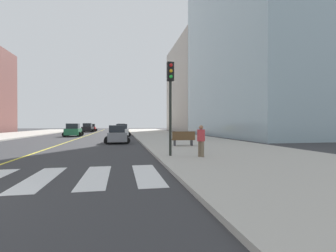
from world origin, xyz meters
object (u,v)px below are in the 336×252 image
Objects in this scene: car_yellow_second at (121,128)px; car_gray_fourth at (117,135)px; car_black_sixth at (88,128)px; car_white_nearest at (122,131)px; car_red_third at (92,128)px; traffic_light_near_corner at (170,90)px; car_green_fifth at (73,130)px; park_bench at (183,139)px; pedestrian_waiting_east at (201,139)px.

car_yellow_second is 1.11× the size of car_gray_fourth.
car_white_nearest is at bearing -67.95° from car_black_sixth.
car_red_third is 52.45m from traffic_light_near_corner.
car_green_fifth is (-7.08, 1.15, 0.03)m from car_white_nearest.
car_red_third is (-7.36, 26.93, 0.01)m from car_white_nearest.
car_black_sixth is at bearing -11.54° from car_yellow_second.
pedestrian_waiting_east reaches higher than park_bench.
car_black_sixth is (-7.02, 33.80, 0.15)m from car_gray_fourth.
car_green_fifth reaches higher than car_gray_fourth.
park_bench is 6.51m from pedestrian_waiting_east.
car_green_fifth is 28.61m from pedestrian_waiting_east.
car_green_fifth is at bearing -10.51° from car_white_nearest.
car_green_fifth is at bearing -67.63° from car_gray_fourth.
traffic_light_near_corner is (2.51, -24.50, 2.78)m from car_white_nearest.
car_red_third is at bearing 90.74° from car_black_sixth.
car_red_third is at bearing -82.75° from car_gray_fourth.
car_red_third is 0.86× the size of traffic_light_near_corner.
car_green_fifth reaches higher than car_white_nearest.
car_yellow_second is 44.74m from pedestrian_waiting_east.
park_bench is 1.12× the size of pedestrian_waiting_east.
pedestrian_waiting_east is at bearing -68.94° from car_green_fifth.
car_yellow_second reaches higher than park_bench.
traffic_light_near_corner reaches higher than pedestrian_waiting_east.
car_gray_fourth is 15.66m from car_green_fifth.
park_bench is (12.21, -39.51, -0.26)m from car_black_sixth.
traffic_light_near_corner reaches higher than car_green_fifth.
car_black_sixth is at bearing -71.38° from car_white_nearest.
car_white_nearest reaches higher than pedestrian_waiting_east.
traffic_light_near_corner is 3.06× the size of pedestrian_waiting_east.
traffic_light_near_corner is at bearing 94.56° from car_white_nearest.
car_yellow_second reaches higher than car_white_nearest.
traffic_light_near_corner is at bearing -81.26° from car_red_third.
car_green_fifth is 2.39× the size of park_bench.
car_green_fifth is at bearing -69.50° from traffic_light_near_corner.
car_yellow_second is 19.50m from car_green_fifth.
car_black_sixth reaches higher than pedestrian_waiting_east.
car_red_third is 40.58m from car_gray_fourth.
pedestrian_waiting_east is at bearing -79.86° from car_red_third.
car_black_sixth is (-0.15, -6.19, 0.07)m from car_red_third.
park_bench is at bearing 129.83° from car_gray_fourth.
car_black_sixth reaches higher than car_yellow_second.
car_green_fifth reaches higher than park_bench.
car_green_fifth reaches higher than car_red_third.
car_yellow_second is 0.87× the size of traffic_light_near_corner.
car_yellow_second is 10.57m from car_red_third.
car_black_sixth is at bearing -77.51° from traffic_light_near_corner.
traffic_light_near_corner reaches higher than car_white_nearest.
car_green_fifth is (-6.59, 14.21, 0.09)m from car_gray_fourth.
car_gray_fourth is at bearing 45.09° from park_bench.
traffic_light_near_corner is (9.87, -51.44, 2.77)m from car_red_third.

